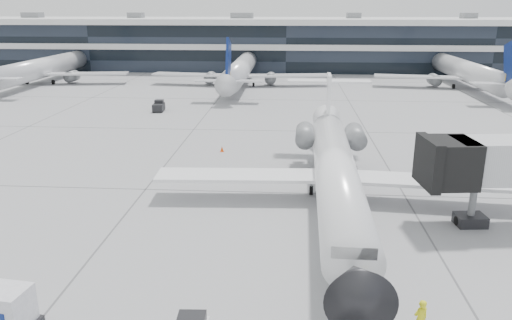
{
  "coord_description": "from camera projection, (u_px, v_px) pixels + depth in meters",
  "views": [
    {
      "loc": [
        1.24,
        -35.98,
        13.73
      ],
      "look_at": [
        -1.31,
        0.0,
        2.6
      ],
      "focal_mm": 35.0,
      "sensor_mm": 36.0,
      "label": 1
    }
  ],
  "objects": [
    {
      "name": "ground",
      "position": [
        273.0,
        193.0,
        38.42
      ],
      "size": [
        220.0,
        220.0,
        0.0
      ],
      "primitive_type": "plane",
      "color": "gray",
      "rests_on": "ground"
    },
    {
      "name": "cargo_uld",
      "position": [
        5.0,
        310.0,
        21.78
      ],
      "size": [
        2.69,
        2.13,
        2.02
      ],
      "rotation": [
        0.0,
        0.0,
        -0.13
      ],
      "color": "black",
      "rests_on": "ground"
    },
    {
      "name": "regional_jet",
      "position": [
        335.0,
        168.0,
        35.91
      ],
      "size": [
        26.41,
        32.87,
        7.6
      ],
      "rotation": [
        0.0,
        0.0,
        -0.02
      ],
      "color": "white",
      "rests_on": "ground"
    },
    {
      "name": "far_tug",
      "position": [
        159.0,
        106.0,
        68.1
      ],
      "size": [
        1.53,
        2.42,
        1.49
      ],
      "rotation": [
        0.0,
        0.0,
        0.06
      ],
      "color": "black",
      "rests_on": "ground"
    },
    {
      "name": "bg_jet_left",
      "position": [
        45.0,
        83.0,
        93.88
      ],
      "size": [
        32.0,
        40.0,
        9.6
      ],
      "primitive_type": null,
      "color": "silver",
      "rests_on": "ground"
    },
    {
      "name": "terminal",
      "position": [
        287.0,
        46.0,
        115.11
      ],
      "size": [
        170.0,
        22.0,
        10.0
      ],
      "primitive_type": "cube",
      "color": "black",
      "rests_on": "ground"
    },
    {
      "name": "traffic_cone",
      "position": [
        222.0,
        149.0,
        49.19
      ],
      "size": [
        0.37,
        0.37,
        0.55
      ],
      "rotation": [
        0.0,
        0.0,
        0.0
      ],
      "color": "#E3470B",
      "rests_on": "ground"
    },
    {
      "name": "bg_jet_center",
      "position": [
        241.0,
        85.0,
        91.39
      ],
      "size": [
        32.0,
        40.0,
        9.6
      ],
      "primitive_type": null,
      "color": "silver",
      "rests_on": "ground"
    },
    {
      "name": "bg_jet_right",
      "position": [
        464.0,
        87.0,
        88.69
      ],
      "size": [
        32.0,
        40.0,
        9.6
      ],
      "primitive_type": null,
      "color": "silver",
      "rests_on": "ground"
    },
    {
      "name": "ramp_worker",
      "position": [
        420.0,
        319.0,
        21.3
      ],
      "size": [
        0.8,
        0.67,
        1.87
      ],
      "primitive_type": "imported",
      "rotation": [
        0.0,
        0.0,
        3.53
      ],
      "color": "yellow",
      "rests_on": "ground"
    }
  ]
}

